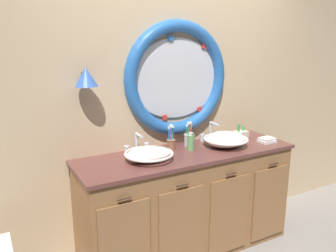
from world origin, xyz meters
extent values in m
cube|color=#D6B78E|center=(0.00, 0.59, 1.30)|extent=(6.40, 0.08, 2.60)
ellipsoid|color=silver|center=(0.04, 0.54, 1.48)|extent=(0.88, 0.02, 0.69)
torus|color=#2866B7|center=(0.04, 0.53, 1.48)|extent=(0.99, 0.11, 0.99)
cube|color=green|center=(0.48, 0.52, 1.49)|extent=(0.05, 0.01, 0.05)
cube|color=red|center=(0.31, 0.52, 1.76)|extent=(0.05, 0.01, 0.05)
cube|color=#2866B7|center=(-0.03, 0.52, 1.82)|extent=(0.05, 0.01, 0.05)
cube|color=green|center=(-0.34, 0.52, 1.66)|extent=(0.05, 0.01, 0.05)
cube|color=silver|center=(-0.34, 0.52, 1.30)|extent=(0.05, 0.01, 0.05)
cube|color=red|center=(-0.09, 0.52, 1.15)|extent=(0.05, 0.01, 0.05)
cube|color=red|center=(0.27, 0.52, 1.19)|extent=(0.05, 0.01, 0.05)
cylinder|color=#4C3823|center=(-0.78, 0.51, 1.57)|extent=(0.02, 0.09, 0.02)
cone|color=blue|center=(-0.78, 0.46, 1.55)|extent=(0.17, 0.17, 0.14)
cube|color=olive|center=(-0.01, 0.27, 0.44)|extent=(1.84, 0.55, 0.87)
cube|color=brown|center=(-0.01, 0.27, 0.89)|extent=(1.87, 0.59, 0.03)
cube|color=brown|center=(-0.01, 0.54, 0.81)|extent=(1.84, 0.02, 0.11)
cube|color=olive|center=(-0.70, -0.01, 0.39)|extent=(0.39, 0.02, 0.66)
cylinder|color=#422D1E|center=(-0.70, -0.03, 0.77)|extent=(0.10, 0.01, 0.01)
cube|color=olive|center=(-0.24, -0.01, 0.39)|extent=(0.39, 0.02, 0.66)
cylinder|color=#422D1E|center=(-0.24, -0.03, 0.77)|extent=(0.10, 0.01, 0.01)
cube|color=olive|center=(0.22, -0.01, 0.39)|extent=(0.39, 0.02, 0.66)
cylinder|color=#422D1E|center=(0.22, -0.03, 0.77)|extent=(0.10, 0.01, 0.01)
cube|color=olive|center=(0.68, -0.01, 0.39)|extent=(0.39, 0.02, 0.66)
cylinder|color=#422D1E|center=(0.68, -0.03, 0.77)|extent=(0.10, 0.01, 0.01)
ellipsoid|color=white|center=(-0.38, 0.24, 0.95)|extent=(0.36, 0.27, 0.10)
torus|color=white|center=(-0.38, 0.24, 0.96)|extent=(0.38, 0.38, 0.02)
cylinder|color=silver|center=(-0.38, 0.24, 0.96)|extent=(0.03, 0.03, 0.01)
ellipsoid|color=white|center=(0.36, 0.24, 0.97)|extent=(0.37, 0.32, 0.13)
torus|color=white|center=(0.36, 0.24, 0.97)|extent=(0.39, 0.39, 0.02)
cylinder|color=silver|center=(0.36, 0.24, 0.97)|extent=(0.03, 0.03, 0.01)
cylinder|color=silver|center=(-0.38, 0.48, 0.91)|extent=(0.05, 0.05, 0.02)
cylinder|color=silver|center=(-0.38, 0.48, 0.99)|extent=(0.02, 0.02, 0.14)
sphere|color=silver|center=(-0.38, 0.48, 1.06)|extent=(0.03, 0.03, 0.03)
cylinder|color=silver|center=(-0.38, 0.42, 1.06)|extent=(0.02, 0.11, 0.02)
cylinder|color=silver|center=(-0.47, 0.48, 0.93)|extent=(0.04, 0.04, 0.06)
cylinder|color=silver|center=(-0.29, 0.48, 0.93)|extent=(0.04, 0.04, 0.06)
cube|color=silver|center=(-0.47, 0.48, 0.97)|extent=(0.05, 0.01, 0.01)
cube|color=silver|center=(-0.29, 0.48, 0.97)|extent=(0.05, 0.01, 0.01)
cylinder|color=silver|center=(0.36, 0.48, 0.91)|extent=(0.05, 0.05, 0.02)
cylinder|color=silver|center=(0.36, 0.48, 0.99)|extent=(0.02, 0.02, 0.14)
sphere|color=silver|center=(0.36, 0.48, 1.07)|extent=(0.03, 0.03, 0.03)
cylinder|color=silver|center=(0.36, 0.42, 1.07)|extent=(0.02, 0.12, 0.02)
cylinder|color=silver|center=(0.27, 0.48, 0.93)|extent=(0.04, 0.04, 0.06)
cylinder|color=silver|center=(0.46, 0.48, 0.93)|extent=(0.04, 0.04, 0.06)
cube|color=silver|center=(0.27, 0.48, 0.97)|extent=(0.05, 0.01, 0.01)
cube|color=silver|center=(0.46, 0.48, 0.97)|extent=(0.05, 0.01, 0.01)
cylinder|color=#996647|center=(-0.10, 0.39, 0.95)|extent=(0.07, 0.07, 0.09)
torus|color=#996647|center=(-0.10, 0.39, 0.99)|extent=(0.08, 0.08, 0.01)
cylinder|color=green|center=(-0.09, 0.39, 1.00)|extent=(0.02, 0.03, 0.18)
cube|color=white|center=(-0.09, 0.39, 1.10)|extent=(0.02, 0.02, 0.02)
cylinder|color=purple|center=(-0.10, 0.40, 1.01)|extent=(0.01, 0.04, 0.19)
cube|color=white|center=(-0.10, 0.40, 1.11)|extent=(0.02, 0.02, 0.02)
cylinder|color=blue|center=(-0.12, 0.39, 1.00)|extent=(0.01, 0.01, 0.17)
cube|color=white|center=(-0.12, 0.39, 1.10)|extent=(0.02, 0.02, 0.02)
cylinder|color=blue|center=(-0.11, 0.37, 1.01)|extent=(0.02, 0.01, 0.19)
cube|color=white|center=(-0.11, 0.37, 1.11)|extent=(0.02, 0.02, 0.02)
cylinder|color=silver|center=(0.08, 0.41, 0.95)|extent=(0.07, 0.07, 0.10)
torus|color=silver|center=(0.08, 0.41, 1.01)|extent=(0.08, 0.08, 0.01)
cylinder|color=orange|center=(0.10, 0.41, 1.01)|extent=(0.03, 0.03, 0.18)
cube|color=white|center=(0.10, 0.41, 1.11)|extent=(0.02, 0.02, 0.03)
cylinder|color=green|center=(0.08, 0.42, 1.00)|extent=(0.03, 0.01, 0.18)
cube|color=white|center=(0.08, 0.42, 1.10)|extent=(0.02, 0.02, 0.02)
cylinder|color=green|center=(0.06, 0.41, 1.00)|extent=(0.02, 0.02, 0.17)
cube|color=white|center=(0.06, 0.41, 1.09)|extent=(0.02, 0.02, 0.02)
cylinder|color=#E0383D|center=(0.08, 0.39, 1.01)|extent=(0.04, 0.02, 0.19)
cube|color=white|center=(0.08, 0.39, 1.11)|extent=(0.02, 0.02, 0.02)
cylinder|color=#6BAD66|center=(0.04, 0.30, 0.97)|extent=(0.06, 0.06, 0.13)
cylinder|color=silver|center=(0.04, 0.30, 1.04)|extent=(0.04, 0.04, 0.02)
cylinder|color=silver|center=(0.04, 0.29, 1.06)|extent=(0.01, 0.04, 0.01)
cube|color=white|center=(0.77, 0.16, 0.91)|extent=(0.14, 0.11, 0.02)
cube|color=white|center=(0.77, 0.16, 0.94)|extent=(0.14, 0.11, 0.02)
cube|color=beige|center=(0.68, 0.42, 0.93)|extent=(0.12, 0.10, 0.05)
cylinder|color=green|center=(0.66, 0.42, 0.99)|extent=(0.02, 0.02, 0.07)
cylinder|color=green|center=(0.71, 0.42, 0.98)|extent=(0.02, 0.02, 0.05)
camera|label=1|loc=(-1.46, -2.02, 1.80)|focal=36.66mm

